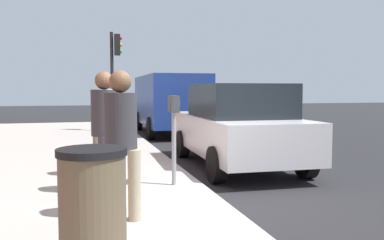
% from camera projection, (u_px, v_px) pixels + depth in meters
% --- Properties ---
extents(ground_plane, '(80.00, 80.00, 0.00)m').
position_uv_depth(ground_plane, '(211.00, 200.00, 6.07)').
color(ground_plane, '#232326').
rests_on(ground_plane, ground).
extents(parking_meter, '(0.36, 0.12, 1.41)m').
position_uv_depth(parking_meter, '(174.00, 121.00, 6.34)').
color(parking_meter, gray).
rests_on(parking_meter, sidewalk_slab).
extents(pedestrian_at_meter, '(0.53, 0.38, 1.76)m').
position_uv_depth(pedestrian_at_meter, '(105.00, 122.00, 5.85)').
color(pedestrian_at_meter, '#47474C').
rests_on(pedestrian_at_meter, sidewalk_slab).
extents(pedestrian_bystander, '(0.41, 0.42, 1.72)m').
position_uv_depth(pedestrian_bystander, '(121.00, 132.00, 4.68)').
color(pedestrian_bystander, tan).
rests_on(pedestrian_bystander, sidewalk_slab).
extents(parking_officer, '(0.45, 0.39, 1.78)m').
position_uv_depth(parking_officer, '(104.00, 116.00, 7.00)').
color(parking_officer, '#726656').
rests_on(parking_officer, sidewalk_slab).
extents(parked_sedan_near, '(4.46, 2.09, 1.77)m').
position_uv_depth(parked_sedan_near, '(237.00, 125.00, 8.65)').
color(parked_sedan_near, silver).
rests_on(parked_sedan_near, ground_plane).
extents(parked_van_far, '(5.24, 2.20, 2.18)m').
position_uv_depth(parked_van_far, '(169.00, 101.00, 15.25)').
color(parked_van_far, navy).
rests_on(parked_van_far, ground_plane).
extents(traffic_signal, '(0.24, 0.44, 3.60)m').
position_uv_depth(traffic_signal, '(115.00, 65.00, 14.80)').
color(traffic_signal, black).
rests_on(traffic_signal, sidewalk_slab).
extents(trash_bin, '(0.59, 0.59, 1.01)m').
position_uv_depth(trash_bin, '(93.00, 207.00, 3.41)').
color(trash_bin, brown).
rests_on(trash_bin, sidewalk_slab).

